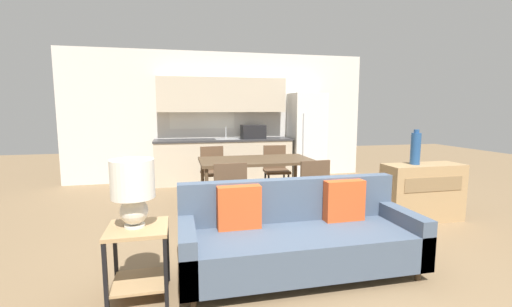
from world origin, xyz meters
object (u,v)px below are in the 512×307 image
object	(u,v)px
dining_table	(256,163)
dining_chair_far_left	(214,169)
dining_chair_near_left	(229,192)
couch	(298,237)
credenza	(422,192)
dining_chair_near_right	(310,188)
refrigerator	(306,136)
side_table	(139,250)
vase	(416,148)
dining_chair_far_right	(276,168)
table_lamp	(133,187)

from	to	relation	value
dining_table	dining_chair_far_left	xyz separation A→B (m)	(-0.54, 0.85, -0.22)
dining_chair_far_left	dining_chair_near_left	xyz separation A→B (m)	(0.01, -1.64, 0.00)
dining_table	couch	world-z (taller)	couch
dining_chair_near_left	couch	bearing A→B (deg)	109.24
credenza	dining_chair_near_right	xyz separation A→B (m)	(-1.57, 0.14, 0.11)
dining_chair_near_left	refrigerator	bearing A→B (deg)	-128.55
dining_chair_near_right	side_table	bearing A→B (deg)	28.39
side_table	dining_chair_far_left	bearing A→B (deg)	72.95
couch	dining_chair_near_right	world-z (taller)	dining_chair_near_right
vase	dining_chair_near_right	size ratio (longest dim) A/B	0.53
couch	dining_chair_near_right	size ratio (longest dim) A/B	2.48
dining_chair_far_left	dining_chair_far_right	xyz separation A→B (m)	(1.07, -0.08, 0.00)
dining_chair_far_left	dining_chair_near_left	world-z (taller)	same
refrigerator	dining_chair_far_right	world-z (taller)	refrigerator
dining_table	dining_chair_near_right	size ratio (longest dim) A/B	1.89
table_lamp	side_table	bearing A→B (deg)	-19.92
vase	dining_chair_near_left	xyz separation A→B (m)	(-2.50, 0.15, -0.50)
dining_chair_near_right	table_lamp	bearing A→B (deg)	27.96
dining_table	dining_chair_far_left	bearing A→B (deg)	122.32
couch	dining_chair_near_left	distance (m)	1.30
dining_chair_far_right	dining_chair_near_left	world-z (taller)	same
couch	dining_chair_far_left	bearing A→B (deg)	99.55
dining_chair_far_right	dining_chair_far_left	bearing A→B (deg)	-179.38
side_table	credenza	bearing A→B (deg)	18.18
dining_chair_far_left	table_lamp	bearing A→B (deg)	-115.60
side_table	dining_chair_far_right	xyz separation A→B (m)	(1.99, 2.91, 0.10)
table_lamp	dining_chair_near_right	world-z (taller)	table_lamp
table_lamp	credenza	world-z (taller)	table_lamp
dining_chair_far_right	dining_chair_near_right	world-z (taller)	same
dining_chair_far_left	dining_chair_near_left	bearing A→B (deg)	-97.70
side_table	table_lamp	bearing A→B (deg)	160.08
dining_chair_near_left	dining_chair_near_right	bearing A→B (deg)	176.41
dining_table	dining_chair_far_left	world-z (taller)	dining_chair_far_left
table_lamp	dining_chair_far_left	distance (m)	3.15
dining_table	refrigerator	bearing A→B (deg)	52.28
credenza	dining_chair_far_left	size ratio (longest dim) A/B	1.23
refrigerator	credenza	distance (m)	3.12
dining_chair_far_left	dining_chair_near_right	size ratio (longest dim) A/B	1.00
dining_chair_near_left	dining_chair_far_right	bearing A→B (deg)	-126.07
dining_table	dining_chair_far_left	size ratio (longest dim) A/B	1.89
couch	dining_table	bearing A→B (deg)	88.32
dining_chair_far_right	table_lamp	bearing A→B (deg)	-119.85
credenza	table_lamp	bearing A→B (deg)	-162.03
table_lamp	dining_chair_far_left	size ratio (longest dim) A/B	0.62
dining_table	dining_chair_near_left	xyz separation A→B (m)	(-0.53, -0.79, -0.22)
side_table	credenza	distance (m)	3.75
vase	dining_chair_near_right	distance (m)	1.53
couch	side_table	distance (m)	1.40
credenza	dining_chair_far_left	world-z (taller)	dining_chair_far_left
dining_chair_near_right	dining_chair_far_right	bearing A→B (deg)	-94.99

